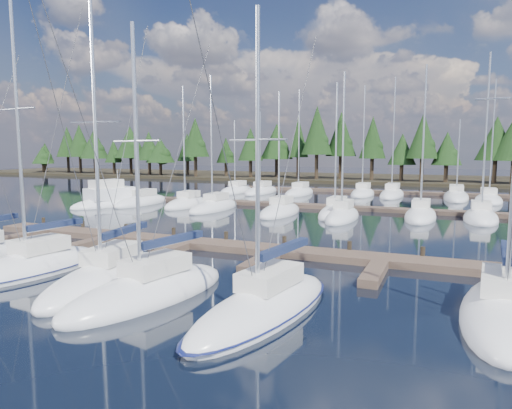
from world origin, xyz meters
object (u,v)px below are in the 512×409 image
at_px(front_sailboat_4, 264,308).
at_px(front_sailboat_5, 504,313).
at_px(front_sailboat_2, 108,278).
at_px(front_sailboat_1, 34,266).
at_px(motor_yacht_left, 111,201).
at_px(front_sailboat_3, 149,292).
at_px(main_dock, 275,253).

bearing_deg(front_sailboat_4, front_sailboat_5, 18.79).
bearing_deg(front_sailboat_4, front_sailboat_2, 173.68).
bearing_deg(front_sailboat_4, front_sailboat_1, 175.17).
height_order(front_sailboat_5, motor_yacht_left, front_sailboat_5).
height_order(front_sailboat_2, motor_yacht_left, front_sailboat_2).
bearing_deg(motor_yacht_left, front_sailboat_1, -57.04).
height_order(front_sailboat_1, motor_yacht_left, front_sailboat_1).
relative_size(front_sailboat_1, front_sailboat_2, 1.10).
xyz_separation_m(front_sailboat_2, motor_yacht_left, (-20.21, 23.87, 0.24)).
bearing_deg(front_sailboat_2, front_sailboat_1, 177.69).
bearing_deg(front_sailboat_1, front_sailboat_4, -4.83).
bearing_deg(front_sailboat_1, motor_yacht_left, 122.96).
xyz_separation_m(front_sailboat_2, front_sailboat_4, (8.15, -0.90, -0.01)).
distance_m(front_sailboat_2, front_sailboat_5, 16.48).
xyz_separation_m(front_sailboat_2, front_sailboat_3, (3.00, -0.96, -0.01)).
height_order(front_sailboat_3, front_sailboat_5, front_sailboat_5).
height_order(front_sailboat_1, front_sailboat_4, front_sailboat_1).
bearing_deg(front_sailboat_2, front_sailboat_3, -17.84).
bearing_deg(front_sailboat_5, main_dock, 150.68).
bearing_deg(main_dock, front_sailboat_1, -141.48).
relative_size(front_sailboat_2, front_sailboat_3, 1.13).
height_order(front_sailboat_3, front_sailboat_4, same).
bearing_deg(front_sailboat_1, front_sailboat_5, 4.57).
xyz_separation_m(front_sailboat_3, motor_yacht_left, (-23.21, 24.83, 0.25)).
bearing_deg(front_sailboat_1, front_sailboat_3, -8.40).
height_order(main_dock, front_sailboat_5, front_sailboat_5).
height_order(main_dock, front_sailboat_3, front_sailboat_3).
distance_m(main_dock, motor_yacht_left, 29.84).
bearing_deg(front_sailboat_1, front_sailboat_2, -2.31).
bearing_deg(main_dock, front_sailboat_4, -71.88).
relative_size(front_sailboat_4, motor_yacht_left, 1.16).
xyz_separation_m(main_dock, front_sailboat_3, (-2.18, -9.15, 0.07)).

